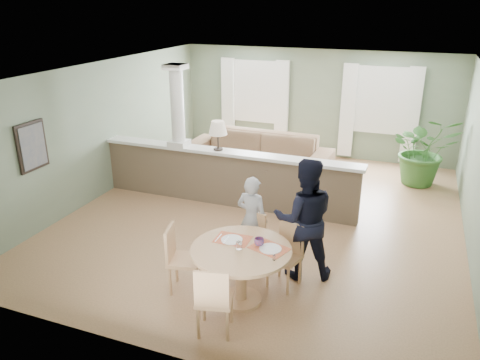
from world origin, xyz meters
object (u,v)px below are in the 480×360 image
at_px(houseplant, 424,150).
at_px(dining_table, 242,259).
at_px(sofa, 257,156).
at_px(chair_side, 179,256).
at_px(chair_far_man, 287,252).
at_px(chair_near, 214,298).
at_px(man_person, 304,219).
at_px(chair_far_boy, 252,237).
at_px(child_person, 252,219).

bearing_deg(houseplant, dining_table, -111.62).
xyz_separation_m(sofa, chair_side, (0.47, -4.65, 0.04)).
xyz_separation_m(chair_far_man, chair_near, (-0.52, -1.39, 0.02)).
height_order(houseplant, man_person, man_person).
distance_m(houseplant, chair_far_boy, 5.10).
xyz_separation_m(sofa, chair_far_boy, (1.19, -3.66, -0.03)).
relative_size(chair_far_boy, child_person, 0.60).
xyz_separation_m(dining_table, child_person, (-0.24, 1.07, 0.06)).
height_order(sofa, chair_far_man, sofa).
bearing_deg(chair_side, chair_far_man, -77.31).
height_order(chair_far_man, child_person, child_person).
relative_size(houseplant, chair_side, 1.62).
bearing_deg(man_person, chair_near, 48.70).
bearing_deg(dining_table, chair_far_man, 54.32).
xyz_separation_m(sofa, dining_table, (1.38, -4.60, 0.15)).
distance_m(sofa, man_person, 4.19).
relative_size(chair_far_boy, chair_side, 0.88).
relative_size(houseplant, chair_near, 1.63).
bearing_deg(chair_far_man, man_person, 79.09).
bearing_deg(chair_side, child_person, -44.73).
bearing_deg(chair_far_man, sofa, 129.69).
height_order(houseplant, chair_far_boy, houseplant).
xyz_separation_m(dining_table, chair_far_man, (0.45, 0.62, -0.13)).
xyz_separation_m(houseplant, chair_near, (-2.23, -6.22, -0.25)).
distance_m(chair_far_man, chair_side, 1.51).
distance_m(sofa, chair_near, 5.53).
relative_size(sofa, houseplant, 2.15).
xyz_separation_m(sofa, chair_far_man, (1.83, -3.98, 0.02)).
bearing_deg(man_person, houseplant, -128.95).
bearing_deg(dining_table, child_person, 102.49).
xyz_separation_m(dining_table, chair_side, (-0.91, -0.05, -0.11)).
bearing_deg(chair_far_boy, chair_far_man, -9.35).
bearing_deg(child_person, chair_far_boy, 117.14).
bearing_deg(dining_table, sofa, 106.70).
bearing_deg(houseplant, chair_far_boy, -117.56).
relative_size(chair_far_man, chair_side, 0.96).
bearing_deg(chair_far_boy, child_person, 125.19).
height_order(houseplant, chair_side, houseplant).
relative_size(chair_far_man, child_person, 0.66).
height_order(houseplant, dining_table, houseplant).
distance_m(chair_near, chair_side, 1.11).
bearing_deg(houseplant, child_person, -118.65).
relative_size(houseplant, child_person, 1.12).
height_order(dining_table, chair_near, chair_near).
height_order(houseplant, chair_near, houseplant).
relative_size(chair_side, child_person, 0.69).
bearing_deg(chair_far_boy, chair_near, -68.92).
bearing_deg(man_person, dining_table, 37.46).
height_order(chair_far_boy, chair_side, chair_side).
distance_m(chair_far_man, child_person, 0.84).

